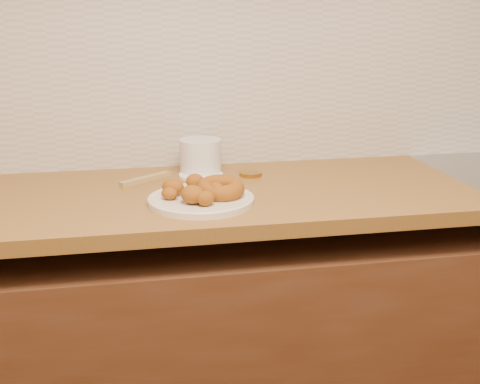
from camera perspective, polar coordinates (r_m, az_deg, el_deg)
The scene contains 11 objects.
wall_back at distance 1.97m, azimuth 2.76°, elevation 15.87°, with size 4.00×0.02×2.70m, color tan.
base_cabinet at distance 1.94m, azimuth 4.55°, elevation -14.09°, with size 3.60×0.60×0.77m, color #543220.
butcher_block at distance 1.69m, azimuth -16.84°, elevation -1.19°, with size 2.30×0.62×0.04m, color brown.
backsplash at distance 1.96m, azimuth 2.78°, elevation 11.48°, with size 3.60×0.02×0.60m, color beige.
donut_plate at distance 1.57m, azimuth -3.72°, elevation -0.76°, with size 0.28×0.28×0.02m, color beige.
ring_donut at distance 1.57m, azimuth -1.85°, elevation 0.39°, with size 0.13×0.13×0.04m, color #97581D.
fried_dough_chunks at distance 1.55m, azimuth -4.61°, elevation 0.13°, with size 0.18×0.21×0.05m.
plastic_tub at distance 1.85m, azimuth -3.76°, elevation 3.37°, with size 0.13×0.13×0.11m, color silver.
tub_lid at distance 1.83m, azimuth -3.72°, elevation 1.61°, with size 0.13×0.13×0.01m, color white.
brass_jar_lid at distance 1.83m, azimuth 1.00°, elevation 1.74°, with size 0.07×0.07×0.01m, color #A97A29.
wooden_utensil at distance 1.79m, azimuth -8.95°, elevation 1.24°, with size 0.18×0.02×0.01m, color #A1854F.
Camera 1 is at (-0.46, 0.09, 1.38)m, focal length 45.00 mm.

